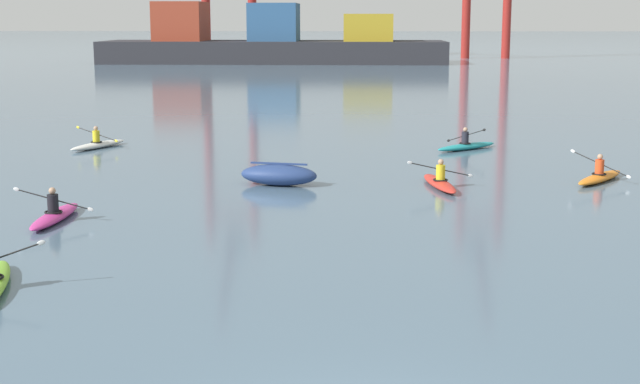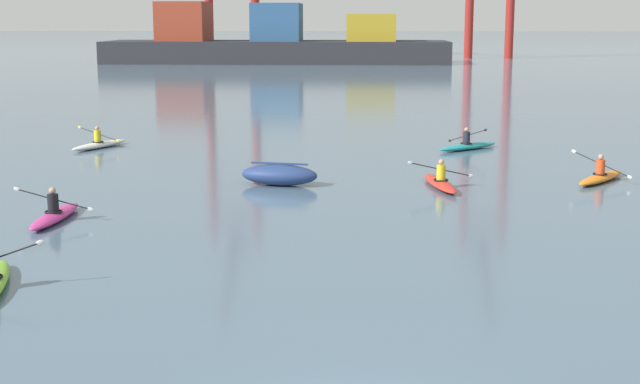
# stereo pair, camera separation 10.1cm
# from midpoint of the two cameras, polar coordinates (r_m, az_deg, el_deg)

# --- Properties ---
(container_barge) EXTENTS (42.75, 11.37, 7.54)m
(container_barge) POSITION_cam_midpoint_polar(r_m,az_deg,el_deg) (115.48, -3.13, 9.35)
(container_barge) COLOR #28282D
(container_barge) RESTS_ON ground
(capsized_dinghy) EXTENTS (2.76, 1.57, 0.76)m
(capsized_dinghy) POSITION_cam_midpoint_polar(r_m,az_deg,el_deg) (30.18, -2.70, 1.09)
(capsized_dinghy) COLOR navy
(capsized_dinghy) RESTS_ON ground
(kayak_magenta) EXTENTS (2.23, 3.41, 0.95)m
(kayak_magenta) POSITION_cam_midpoint_polar(r_m,az_deg,el_deg) (25.90, -16.45, -1.38)
(kayak_magenta) COLOR #C13384
(kayak_magenta) RESTS_ON ground
(kayak_red) EXTENTS (2.22, 3.45, 0.95)m
(kayak_red) POSITION_cam_midpoint_polar(r_m,az_deg,el_deg) (30.04, 7.43, 0.61)
(kayak_red) COLOR red
(kayak_red) RESTS_ON ground
(kayak_teal) EXTENTS (2.96, 2.68, 1.02)m
(kayak_teal) POSITION_cam_midpoint_polar(r_m,az_deg,el_deg) (38.96, 9.11, 2.91)
(kayak_teal) COLOR teal
(kayak_teal) RESTS_ON ground
(kayak_orange) EXTENTS (2.48, 3.10, 1.03)m
(kayak_orange) POSITION_cam_midpoint_polar(r_m,az_deg,el_deg) (32.33, 17.11, 0.95)
(kayak_orange) COLOR orange
(kayak_orange) RESTS_ON ground
(kayak_white) EXTENTS (2.07, 3.35, 0.95)m
(kayak_white) POSITION_cam_midpoint_polar(r_m,az_deg,el_deg) (40.08, -13.86, 2.95)
(kayak_white) COLOR silver
(kayak_white) RESTS_ON ground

